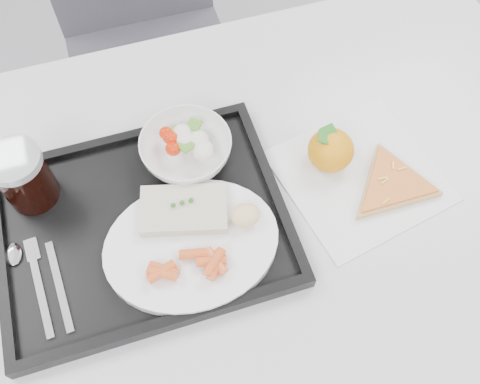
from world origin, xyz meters
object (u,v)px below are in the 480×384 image
tray (143,225)px  pizza_slice (392,184)px  dinner_plate (192,244)px  cola_glass (23,176)px  chair (144,27)px  salad_bowl (186,149)px  tangerine (331,150)px  table (248,216)px

tray → pizza_slice: (0.41, -0.05, 0.00)m
dinner_plate → pizza_slice: bearing=1.8°
cola_glass → chair: bearing=64.6°
chair → pizza_slice: size_ratio=3.81×
salad_bowl → tangerine: (0.23, -0.07, -0.00)m
tangerine → tray: bearing=-175.2°
cola_glass → pizza_slice: (0.57, -0.16, -0.06)m
tray → salad_bowl: size_ratio=2.96×
salad_bowl → chair: bearing=88.5°
table → salad_bowl: salad_bowl is taller
table → salad_bowl: bearing=128.5°
chair → tangerine: chair is taller
salad_bowl → tangerine: bearing=-17.5°
pizza_slice → tray: bearing=172.8°
chair → tangerine: size_ratio=9.87×
chair → pizza_slice: chair is taller
tray → salad_bowl: 0.14m
tray → dinner_plate: 0.09m
dinner_plate → tangerine: tangerine is taller
tray → dinner_plate: size_ratio=1.67×
chair → tray: (-0.11, -0.67, 0.22)m
table → cola_glass: cola_glass is taller
pizza_slice → salad_bowl: bearing=153.9°
table → salad_bowl: 0.16m
chair → pizza_slice: bearing=-67.8°
table → chair: size_ratio=1.29×
tray → cola_glass: cola_glass is taller
chair → salad_bowl: 0.62m
salad_bowl → tangerine: tangerine is taller
chair → dinner_plate: size_ratio=3.44×
chair → pizza_slice: 0.81m
cola_glass → pizza_slice: size_ratio=0.44×
tangerine → pizza_slice: tangerine is taller
tray → cola_glass: 0.20m
tray → tangerine: 0.33m
dinner_plate → chair: bearing=86.1°
cola_glass → salad_bowl: bearing=-0.9°
dinner_plate → tray: bearing=135.9°
table → cola_glass: bearing=162.9°
dinner_plate → tangerine: (0.26, 0.09, 0.01)m
tray → pizza_slice: tray is taller
table → pizza_slice: 0.25m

